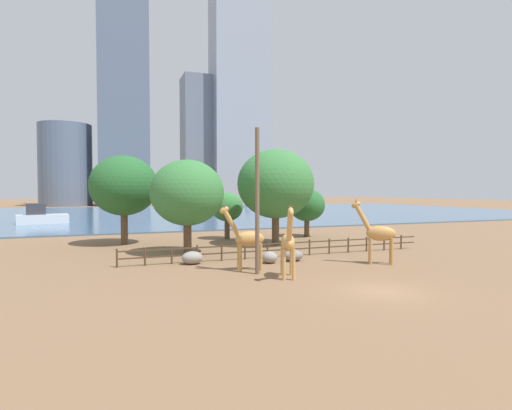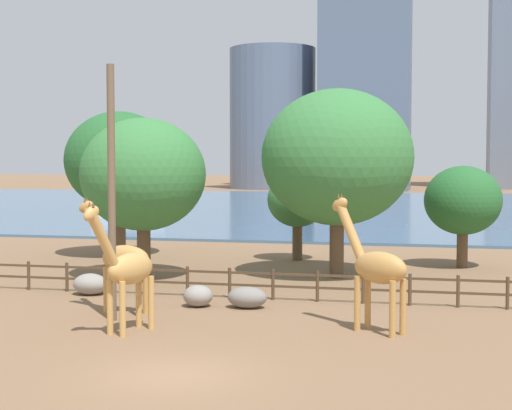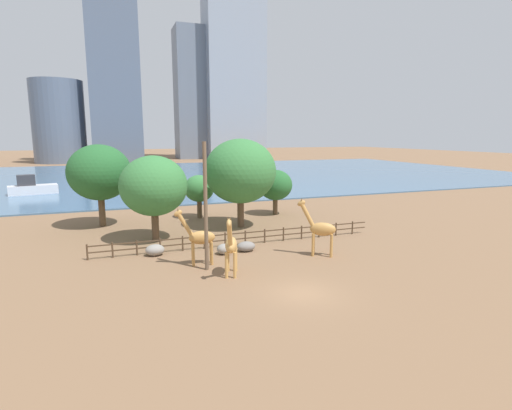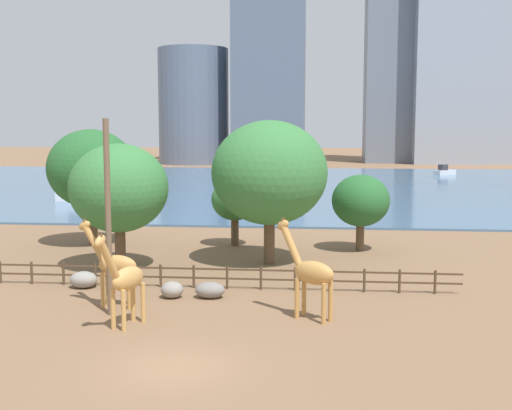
{
  "view_description": "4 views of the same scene",
  "coord_description": "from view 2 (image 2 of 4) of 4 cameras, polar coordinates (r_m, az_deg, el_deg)",
  "views": [
    {
      "loc": [
        -13.73,
        -17.27,
        5.34
      ],
      "look_at": [
        -0.99,
        16.3,
        4.07
      ],
      "focal_mm": 28.0,
      "sensor_mm": 36.0,
      "label": 1
    },
    {
      "loc": [
        6.96,
        -20.09,
        5.89
      ],
      "look_at": [
        -3.23,
        23.78,
        3.31
      ],
      "focal_mm": 55.0,
      "sensor_mm": 36.0,
      "label": 2
    },
    {
      "loc": [
        -11.03,
        -21.21,
        9.78
      ],
      "look_at": [
        1.79,
        13.4,
        3.33
      ],
      "focal_mm": 28.0,
      "sensor_mm": 36.0,
      "label": 3
    },
    {
      "loc": [
        5.27,
        -22.66,
        8.88
      ],
      "look_at": [
        1.27,
        18.01,
        4.02
      ],
      "focal_mm": 45.0,
      "sensor_mm": 36.0,
      "label": 4
    }
  ],
  "objects": [
    {
      "name": "ground_plane",
      "position": [
        100.5,
        9.08,
        -0.13
      ],
      "size": [
        400.0,
        400.0,
        0.0
      ],
      "primitive_type": "plane",
      "color": "brown"
    },
    {
      "name": "harbor_water",
      "position": [
        97.51,
        8.96,
        -0.17
      ],
      "size": [
        180.0,
        86.0,
        0.2
      ],
      "primitive_type": "cube",
      "color": "#476B8C",
      "rests_on": "ground"
    },
    {
      "name": "giraffe_tall",
      "position": [
        27.06,
        -9.38,
        -4.62
      ],
      "size": [
        1.67,
        3.24,
        4.59
      ],
      "rotation": [
        0.0,
        0.0,
        4.36
      ],
      "color": "tan",
      "rests_on": "ground"
    },
    {
      "name": "giraffe_companion",
      "position": [
        27.13,
        8.7,
        -4.47
      ],
      "size": [
        3.05,
        2.25,
        4.74
      ],
      "rotation": [
        0.0,
        0.0,
        2.57
      ],
      "color": "#C18C47",
      "rests_on": "ground"
    },
    {
      "name": "giraffe_young",
      "position": [
        30.56,
        -9.77,
        -3.84
      ],
      "size": [
        3.15,
        1.04,
        4.48
      ],
      "rotation": [
        0.0,
        0.0,
        3.02
      ],
      "color": "#C18C47",
      "rests_on": "ground"
    },
    {
      "name": "utility_pole",
      "position": [
        29.03,
        -10.46,
        0.84
      ],
      "size": [
        0.28,
        0.28,
        9.36
      ],
      "primitive_type": "cylinder",
      "color": "brown",
      "rests_on": "ground"
    },
    {
      "name": "boulder_near_fence",
      "position": [
        31.8,
        -4.24,
        -6.61
      ],
      "size": [
        1.2,
        1.16,
        0.87
      ],
      "primitive_type": "ellipsoid",
      "color": "gray",
      "rests_on": "ground"
    },
    {
      "name": "boulder_by_pole",
      "position": [
        35.23,
        -11.96,
        -5.65
      ],
      "size": [
        1.54,
        1.25,
        0.93
      ],
      "primitive_type": "ellipsoid",
      "color": "gray",
      "rests_on": "ground"
    },
    {
      "name": "boulder_small",
      "position": [
        31.42,
        -0.64,
        -6.74
      ],
      "size": [
        1.59,
        1.14,
        0.86
      ],
      "primitive_type": "ellipsoid",
      "color": "gray",
      "rests_on": "ground"
    },
    {
      "name": "enclosure_fence",
      "position": [
        33.3,
        0.28,
        -5.59
      ],
      "size": [
        26.12,
        0.14,
        1.3
      ],
      "color": "#4C3826",
      "rests_on": "ground"
    },
    {
      "name": "tree_left_large",
      "position": [
        39.06,
        -8.21,
        2.19
      ],
      "size": [
        6.2,
        6.2,
        7.99
      ],
      "color": "brown",
      "rests_on": "ground"
    },
    {
      "name": "tree_center_broad",
      "position": [
        46.05,
        3.04,
        0.32
      ],
      "size": [
        3.55,
        3.55,
        5.16
      ],
      "color": "brown",
      "rests_on": "ground"
    },
    {
      "name": "tree_right_tall",
      "position": [
        39.29,
        5.93,
        3.45
      ],
      "size": [
        7.57,
        7.57,
        9.45
      ],
      "color": "brown",
      "rests_on": "ground"
    },
    {
      "name": "tree_left_small",
      "position": [
        48.46,
        -9.91,
        3.18
      ],
      "size": [
        6.64,
        6.64,
        8.86
      ],
      "color": "brown",
      "rests_on": "ground"
    },
    {
      "name": "tree_right_small",
      "position": [
        44.25,
        14.82,
        0.3
      ],
      "size": [
        4.2,
        4.2,
        5.59
      ],
      "color": "brown",
      "rests_on": "ground"
    },
    {
      "name": "boat_ferry",
      "position": [
        79.2,
        -9.27,
        -0.1
      ],
      "size": [
        7.68,
        4.02,
        3.22
      ],
      "rotation": [
        0.0,
        0.0,
        0.2
      ],
      "color": "silver",
      "rests_on": "harbor_water"
    },
    {
      "name": "skyline_tower_needle",
      "position": [
        163.63,
        1.21,
        6.27
      ],
      "size": [
        17.77,
        17.77,
        28.94
      ],
      "primitive_type": "cylinder",
      "color": "slate",
      "rests_on": "ground"
    }
  ]
}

